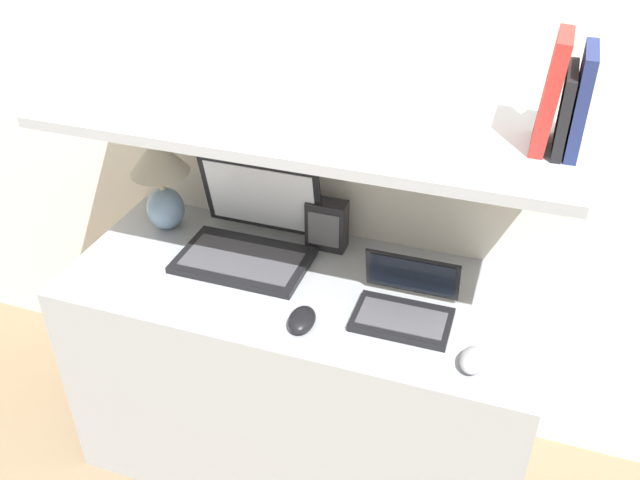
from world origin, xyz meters
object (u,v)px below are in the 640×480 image
at_px(laptop_small, 405,306).
at_px(book_navy, 581,101).
at_px(book_black, 565,110).
at_px(router_box, 327,225).
at_px(table_lamp, 160,173).
at_px(shelf_gadget, 112,74).
at_px(computer_mouse, 302,320).
at_px(second_mouse, 473,360).
at_px(book_red, 551,92).
at_px(laptop_large, 250,238).

relative_size(laptop_small, book_navy, 1.11).
bearing_deg(book_black, router_box, 167.27).
relative_size(table_lamp, book_navy, 1.36).
bearing_deg(router_box, shelf_gadget, -166.80).
relative_size(table_lamp, router_box, 2.00).
relative_size(computer_mouse, second_mouse, 1.12).
bearing_deg(shelf_gadget, laptop_small, -7.25).
height_order(book_red, shelf_gadget, book_red).
distance_m(laptop_large, laptop_small, 0.52).
bearing_deg(table_lamp, book_black, -3.88).
xyz_separation_m(table_lamp, book_black, (1.10, -0.07, 0.38)).
distance_m(laptop_small, second_mouse, 0.24).
height_order(laptop_large, book_red, book_red).
relative_size(router_box, book_black, 0.86).
bearing_deg(shelf_gadget, second_mouse, -12.88).
relative_size(laptop_large, computer_mouse, 3.49).
bearing_deg(router_box, laptop_large, -151.17).
relative_size(book_black, book_red, 0.71).
height_order(computer_mouse, book_navy, book_navy).
height_order(second_mouse, shelf_gadget, shelf_gadget).
height_order(router_box, book_navy, book_navy).
xyz_separation_m(table_lamp, shelf_gadget, (-0.06, -0.07, 0.33)).
bearing_deg(computer_mouse, second_mouse, -0.74).
bearing_deg(table_lamp, computer_mouse, -28.75).
distance_m(table_lamp, laptop_large, 0.34).
height_order(laptop_large, book_navy, book_navy).
relative_size(router_box, book_red, 0.61).
distance_m(second_mouse, shelf_gadget, 1.20).
height_order(second_mouse, book_black, book_black).
relative_size(second_mouse, book_black, 0.54).
bearing_deg(second_mouse, laptop_large, 159.19).
bearing_deg(book_navy, second_mouse, -117.18).
distance_m(table_lamp, router_box, 0.53).
xyz_separation_m(second_mouse, book_navy, (0.13, 0.24, 0.58)).
bearing_deg(book_red, router_box, 166.49).
distance_m(laptop_large, book_black, 0.95).
relative_size(laptop_large, book_navy, 1.66).
bearing_deg(book_red, computer_mouse, -154.52).
relative_size(table_lamp, laptop_small, 1.23).
relative_size(table_lamp, book_red, 1.22).
distance_m(laptop_large, book_navy, 0.99).
xyz_separation_m(computer_mouse, book_black, (0.53, 0.24, 0.55)).
relative_size(laptop_large, router_box, 2.43).
distance_m(laptop_large, book_red, 0.94).
height_order(table_lamp, router_box, table_lamp).
distance_m(computer_mouse, book_navy, 0.84).
bearing_deg(shelf_gadget, table_lamp, 53.23).
distance_m(table_lamp, computer_mouse, 0.67).
xyz_separation_m(computer_mouse, book_navy, (0.56, 0.24, 0.58)).
height_order(laptop_small, router_box, router_box).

